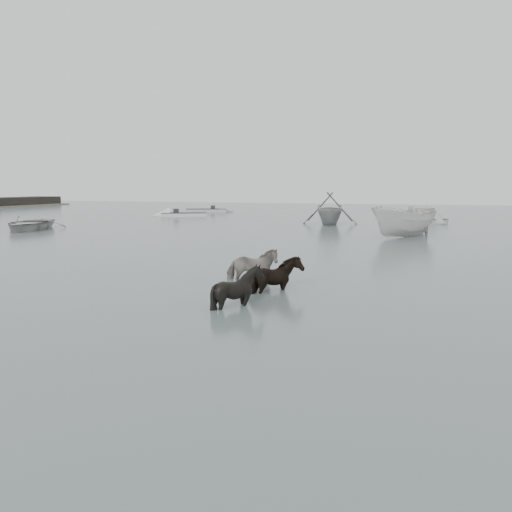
% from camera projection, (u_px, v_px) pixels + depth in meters
% --- Properties ---
extents(ground, '(140.00, 140.00, 0.00)m').
position_uv_depth(ground, '(217.00, 289.00, 14.14)').
color(ground, '#4A5856').
rests_on(ground, ground).
extents(pony_pinto, '(1.77, 1.09, 1.39)m').
position_uv_depth(pony_pinto, '(252.00, 258.00, 15.44)').
color(pony_pinto, black).
rests_on(pony_pinto, ground).
extents(pony_dark, '(1.41, 1.56, 1.36)m').
position_uv_depth(pony_dark, '(277.00, 268.00, 13.72)').
color(pony_dark, black).
rests_on(pony_dark, ground).
extents(pony_black, '(1.44, 1.34, 1.37)m').
position_uv_depth(pony_black, '(238.00, 278.00, 12.12)').
color(pony_black, black).
rests_on(pony_black, ground).
extents(rowboat_lead, '(5.20, 6.09, 1.07)m').
position_uv_depth(rowboat_lead, '(29.00, 222.00, 33.16)').
color(rowboat_lead, '#A9A8A4').
rests_on(rowboat_lead, ground).
extents(rowboat_trail, '(5.03, 5.57, 2.59)m').
position_uv_depth(rowboat_trail, '(330.00, 207.00, 37.96)').
color(rowboat_trail, gray).
rests_on(rowboat_trail, ground).
extents(boat_small, '(4.57, 5.18, 1.95)m').
position_uv_depth(boat_small, '(405.00, 220.00, 28.48)').
color(boat_small, silver).
rests_on(boat_small, ground).
extents(skiff_outer, '(5.96, 4.29, 0.75)m').
position_uv_depth(skiff_outer, '(184.00, 213.00, 47.85)').
color(skiff_outer, silver).
rests_on(skiff_outer, ground).
extents(skiff_mid, '(3.97, 4.57, 0.75)m').
position_uv_depth(skiff_mid, '(426.00, 218.00, 39.73)').
color(skiff_mid, gray).
rests_on(skiff_mid, ground).
extents(skiff_far, '(6.32, 3.88, 0.75)m').
position_uv_depth(skiff_far, '(206.00, 209.00, 55.85)').
color(skiff_far, '#ADAFAD').
rests_on(skiff_far, ground).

